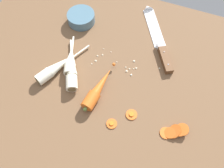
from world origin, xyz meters
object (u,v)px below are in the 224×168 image
(whole_carrot, at_px, (98,89))
(carrot_slice_stray_mid, at_px, (131,114))
(prep_bowl, at_px, (81,18))
(parsnip_front, at_px, (55,68))
(carrot_slice_stack, at_px, (175,131))
(chefs_knife, at_px, (157,35))
(parsnip_mid_left, at_px, (71,72))
(carrot_slice_stray_near, at_px, (112,124))
(parsnip_mid_right, at_px, (71,61))

(whole_carrot, relative_size, carrot_slice_stray_mid, 5.52)
(carrot_slice_stray_mid, relative_size, prep_bowl, 0.34)
(parsnip_front, height_order, carrot_slice_stray_mid, parsnip_front)
(parsnip_front, height_order, prep_bowl, same)
(carrot_slice_stack, bearing_deg, chefs_knife, 113.97)
(whole_carrot, height_order, parsnip_mid_left, whole_carrot)
(parsnip_front, relative_size, carrot_slice_stack, 2.62)
(prep_bowl, bearing_deg, carrot_slice_stray_near, -53.21)
(whole_carrot, distance_m, carrot_slice_stack, 0.28)
(carrot_slice_stray_near, bearing_deg, parsnip_mid_right, 143.85)
(parsnip_front, bearing_deg, carrot_slice_stray_near, -23.69)
(carrot_slice_stray_mid, bearing_deg, chefs_knife, 92.42)
(parsnip_mid_right, relative_size, carrot_slice_stray_near, 4.99)
(whole_carrot, bearing_deg, carrot_slice_stray_near, -46.52)
(chefs_knife, distance_m, parsnip_mid_right, 0.35)
(carrot_slice_stray_near, distance_m, prep_bowl, 0.46)
(carrot_slice_stray_near, bearing_deg, carrot_slice_stray_mid, 46.77)
(parsnip_mid_right, bearing_deg, chefs_knife, 43.09)
(parsnip_front, xyz_separation_m, carrot_slice_stack, (0.45, -0.07, -0.01))
(carrot_slice_stray_mid, bearing_deg, parsnip_mid_right, 157.94)
(whole_carrot, height_order, parsnip_mid_right, whole_carrot)
(chefs_knife, bearing_deg, carrot_slice_stack, -66.03)
(carrot_slice_stray_near, xyz_separation_m, carrot_slice_stray_mid, (0.05, 0.05, 0.00))
(carrot_slice_stack, bearing_deg, parsnip_mid_right, 164.23)
(parsnip_mid_left, relative_size, carrot_slice_stray_near, 6.02)
(chefs_knife, height_order, parsnip_front, parsnip_front)
(parsnip_mid_left, distance_m, carrot_slice_stray_near, 0.23)
(parsnip_mid_left, bearing_deg, prep_bowl, 106.99)
(chefs_knife, relative_size, parsnip_front, 1.44)
(parsnip_mid_left, relative_size, carrot_slice_stack, 2.46)
(whole_carrot, height_order, parsnip_front, whole_carrot)
(carrot_slice_stray_near, height_order, carrot_slice_stray_mid, same)
(parsnip_mid_right, bearing_deg, parsnip_front, -126.69)
(whole_carrot, xyz_separation_m, carrot_slice_stray_mid, (0.13, -0.04, -0.02))
(whole_carrot, distance_m, parsnip_mid_left, 0.12)
(prep_bowl, bearing_deg, parsnip_mid_right, -75.79)
(prep_bowl, bearing_deg, chefs_knife, 6.70)
(chefs_knife, bearing_deg, prep_bowl, -173.30)
(parsnip_mid_right, distance_m, carrot_slice_stack, 0.43)
(chefs_knife, relative_size, parsnip_mid_left, 1.54)
(parsnip_mid_right, distance_m, carrot_slice_stray_mid, 0.29)
(prep_bowl, bearing_deg, whole_carrot, -55.67)
(parsnip_front, bearing_deg, chefs_knife, 44.59)
(whole_carrot, height_order, carrot_slice_stray_near, whole_carrot)
(parsnip_mid_left, height_order, carrot_slice_stray_near, parsnip_mid_left)
(parsnip_mid_left, bearing_deg, carrot_slice_stray_mid, -15.55)
(carrot_slice_stray_mid, bearing_deg, parsnip_mid_left, 164.45)
(parsnip_mid_right, distance_m, carrot_slice_stray_near, 0.28)
(parsnip_front, distance_m, prep_bowl, 0.25)
(carrot_slice_stack, xyz_separation_m, prep_bowl, (-0.47, 0.32, 0.01))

